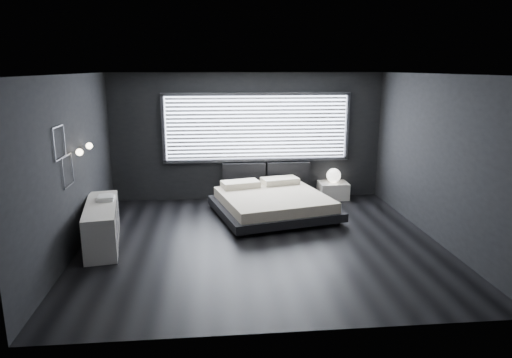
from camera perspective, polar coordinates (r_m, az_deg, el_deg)
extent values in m
plane|color=black|center=(7.87, 0.60, -7.86)|extent=(6.00, 6.00, 0.00)
plane|color=silver|center=(7.31, 0.66, 12.99)|extent=(6.00, 6.00, 0.00)
cube|color=black|center=(10.16, -1.03, 5.29)|extent=(6.00, 0.04, 2.80)
cube|color=black|center=(4.83, 4.12, -4.38)|extent=(6.00, 0.04, 2.80)
cube|color=black|center=(7.75, -22.03, 1.59)|extent=(0.04, 5.50, 2.80)
cube|color=black|center=(8.33, 21.62, 2.43)|extent=(0.04, 5.50, 2.80)
cube|color=white|center=(10.13, 0.10, 6.46)|extent=(4.00, 0.02, 1.38)
cube|color=#47474C|center=(10.11, -11.53, 6.17)|extent=(0.06, 0.08, 1.48)
cube|color=#47474C|center=(10.50, 11.34, 6.45)|extent=(0.06, 0.08, 1.48)
cube|color=#47474C|center=(10.03, 0.12, 10.58)|extent=(4.14, 0.08, 0.06)
cube|color=#47474C|center=(10.22, 0.12, 2.38)|extent=(4.14, 0.08, 0.06)
cube|color=white|center=(10.07, 0.14, 6.42)|extent=(3.94, 0.03, 1.32)
cube|color=black|center=(10.20, -1.51, 0.57)|extent=(0.96, 0.16, 0.52)
cube|color=black|center=(10.32, 4.04, 0.69)|extent=(0.96, 0.16, 0.52)
cylinder|color=silver|center=(7.74, -21.70, 3.13)|extent=(0.10, 0.02, 0.02)
sphere|color=#FFE5B7|center=(7.72, -21.20, 3.15)|extent=(0.11, 0.11, 0.11)
cylinder|color=silver|center=(8.31, -20.59, 3.89)|extent=(0.10, 0.02, 0.02)
sphere|color=#FFE5B7|center=(8.30, -20.12, 3.91)|extent=(0.11, 0.11, 0.11)
cube|color=#47474C|center=(7.12, -23.54, 6.01)|extent=(0.01, 0.46, 0.02)
cube|color=#47474C|center=(7.18, -23.19, 2.38)|extent=(0.01, 0.46, 0.02)
cube|color=#47474C|center=(7.36, -22.84, 4.49)|extent=(0.01, 0.02, 0.46)
cube|color=#47474C|center=(6.93, -23.93, 3.87)|extent=(0.01, 0.02, 0.46)
cube|color=#47474C|center=(7.42, -22.62, 2.69)|extent=(0.01, 0.46, 0.02)
cube|color=#47474C|center=(7.51, -22.30, -0.75)|extent=(0.01, 0.46, 0.02)
cube|color=#47474C|center=(7.68, -21.98, 1.34)|extent=(0.01, 0.02, 0.46)
cube|color=#47474C|center=(7.25, -22.97, 0.56)|extent=(0.01, 0.02, 0.46)
cube|color=black|center=(8.14, -1.91, -6.80)|extent=(0.14, 0.14, 0.08)
cube|color=black|center=(8.86, 9.94, -5.28)|extent=(0.14, 0.14, 0.08)
cube|color=black|center=(9.69, -4.89, -3.44)|extent=(0.14, 0.14, 0.08)
cube|color=black|center=(10.30, 5.39, -2.41)|extent=(0.14, 0.14, 0.08)
cube|color=black|center=(9.16, 2.19, -3.64)|extent=(2.63, 2.55, 0.16)
cube|color=beige|center=(9.11, 2.20, -2.57)|extent=(2.36, 2.36, 0.20)
cube|color=beige|center=(9.63, -1.97, -0.64)|extent=(0.86, 0.59, 0.13)
cube|color=beige|center=(9.92, 2.99, -0.22)|extent=(0.86, 0.59, 0.13)
cube|color=white|center=(10.49, 9.59, -1.40)|extent=(0.65, 0.54, 0.37)
sphere|color=white|center=(10.42, 9.68, 0.45)|extent=(0.32, 0.32, 0.32)
cube|color=white|center=(8.06, -18.68, -5.42)|extent=(0.77, 1.81, 0.70)
cube|color=#47474C|center=(8.05, -16.91, -5.32)|extent=(0.30, 1.71, 0.68)
cube|color=silver|center=(8.21, -18.28, -2.32)|extent=(0.31, 0.39, 0.04)
cube|color=silver|center=(8.18, -18.26, -2.11)|extent=(0.29, 0.36, 0.03)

